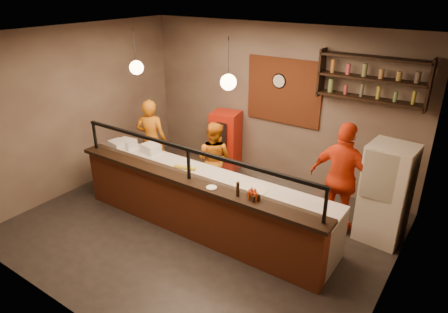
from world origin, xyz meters
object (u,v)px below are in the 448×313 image
Objects in this scene: cook_mid at (214,159)px; fridge at (386,194)px; cook_right at (342,179)px; cook_left at (151,139)px; wall_clock at (279,81)px; red_cooler at (226,141)px; pizza_dough at (252,189)px; pepper_mill at (238,189)px; condiment_caddy at (254,196)px.

fridge is (3.12, 0.33, 0.07)m from cook_mid.
cook_right is at bearing 175.89° from cook_mid.
fridge is (0.66, 0.18, -0.14)m from cook_right.
cook_left reaches higher than fridge.
wall_clock reaches higher than cook_left.
cook_mid is 2.48m from cook_right.
wall_clock is 2.49m from cook_right.
cook_mid is at bearing -114.28° from wall_clock.
wall_clock is at bearing -28.42° from cook_right.
red_cooler is at bearing -156.65° from cook_left.
fridge is at bearing 34.42° from pizza_dough.
pepper_mill is at bearing -73.48° from wall_clock.
wall_clock is 0.60× the size of pizza_dough.
cook_right is at bearing 42.99° from pizza_dough.
pepper_mill is at bearing -167.98° from condiment_caddy.
pepper_mill is (-1.02, -1.57, 0.21)m from cook_right.
condiment_caddy is (3.21, -1.24, 0.24)m from cook_left.
pepper_mill is (1.45, -1.42, 0.42)m from cook_mid.
condiment_caddy is (0.32, -0.49, 0.20)m from pizza_dough.
pepper_mill is (0.83, -2.79, -0.93)m from wall_clock.
fridge is at bearing 49.72° from condiment_caddy.
wall_clock is 0.20× the size of cook_mid.
cook_mid is (1.53, 0.12, -0.11)m from cook_left.
fridge reaches higher than condiment_caddy.
cook_left is 4.01m from cook_right.
pepper_mill is at bearing -81.37° from pizza_dough.
cook_left is 3.45m from condiment_caddy.
cook_right reaches higher than condiment_caddy.
fridge is 3.65m from red_cooler.
cook_left is 7.74× the size of pepper_mill.
condiment_caddy is at bearing 134.31° from cook_left.
fridge reaches higher than pepper_mill.
cook_right is 3.86× the size of pizza_dough.
wall_clock is 3.11m from condiment_caddy.
wall_clock is 0.17× the size of cook_left.
cook_mid is 9.29× the size of condiment_caddy.
pepper_mill is at bearing -64.32° from red_cooler.
red_cooler is 6.02× the size of pepper_mill.
pepper_mill is at bearing -129.29° from fridge.
pepper_mill is (-0.24, -0.05, 0.07)m from condiment_caddy.
cook_mid reaches higher than pizza_dough.
condiment_caddy is at bearing 67.96° from cook_right.
condiment_caddy is (2.14, -2.43, 0.43)m from red_cooler.
cook_left is at bearing -145.07° from wall_clock.
red_cooler is (-2.92, 0.92, -0.29)m from cook_right.
red_cooler reaches higher than pepper_mill.
cook_mid is at bearing 147.39° from pizza_dough.
cook_mid reaches higher than condiment_caddy.
wall_clock reaches higher than pizza_dough.
pizza_dough is at bearing 98.63° from pepper_mill.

